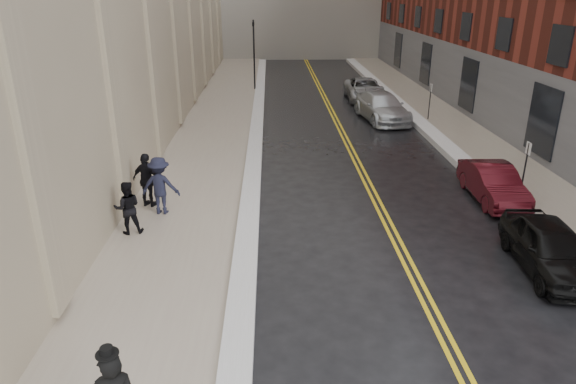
{
  "coord_description": "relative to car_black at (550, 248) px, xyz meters",
  "views": [
    {
      "loc": [
        -1.41,
        -9.49,
        7.43
      ],
      "look_at": [
        -0.91,
        5.05,
        1.6
      ],
      "focal_mm": 32.0,
      "sensor_mm": 36.0,
      "label": 1
    }
  ],
  "objects": [
    {
      "name": "lane_stripe_a",
      "position": [
        -3.92,
        13.12,
        -0.7
      ],
      "size": [
        0.12,
        64.0,
        0.01
      ],
      "primitive_type": "cube",
      "color": "gold",
      "rests_on": "ground"
    },
    {
      "name": "lane_stripe_b",
      "position": [
        -3.68,
        13.12,
        -0.7
      ],
      "size": [
        0.12,
        64.0,
        0.01
      ],
      "primitive_type": "cube",
      "color": "gold",
      "rests_on": "ground"
    },
    {
      "name": "car_black",
      "position": [
        0.0,
        0.0,
        0.0
      ],
      "size": [
        1.94,
        4.24,
        1.41
      ],
      "primitive_type": "imported",
      "rotation": [
        0.0,
        0.0,
        -0.07
      ],
      "color": "black",
      "rests_on": "ground"
    },
    {
      "name": "parking_sign_near",
      "position": [
        1.6,
        5.12,
        0.65
      ],
      "size": [
        0.06,
        0.35,
        2.23
      ],
      "color": "black",
      "rests_on": "ground"
    },
    {
      "name": "ground",
      "position": [
        -6.3,
        -2.88,
        -0.7
      ],
      "size": [
        160.0,
        160.0,
        0.0
      ],
      "primitive_type": "plane",
      "color": "black",
      "rests_on": "ground"
    },
    {
      "name": "car_maroon",
      "position": [
        0.5,
        5.11,
        -0.04
      ],
      "size": [
        1.48,
        4.08,
        1.34
      ],
      "primitive_type": "imported",
      "rotation": [
        0.0,
        0.0,
        -0.02
      ],
      "color": "#430B13",
      "rests_on": "ground"
    },
    {
      "name": "pedestrian_b",
      "position": [
        -11.5,
        4.01,
        0.45
      ],
      "size": [
        1.38,
        0.9,
        2.01
      ],
      "primitive_type": "imported",
      "rotation": [
        0.0,
        0.0,
        3.02
      ],
      "color": "black",
      "rests_on": "sidewalk_left"
    },
    {
      "name": "pedestrian_a",
      "position": [
        -12.23,
        2.49,
        0.31
      ],
      "size": [
        0.97,
        0.84,
        1.72
      ],
      "primitive_type": "imported",
      "rotation": [
        0.0,
        0.0,
        3.4
      ],
      "color": "black",
      "rests_on": "sidewalk_left"
    },
    {
      "name": "traffic_signal",
      "position": [
        -8.9,
        27.12,
        2.38
      ],
      "size": [
        0.18,
        0.15,
        5.2
      ],
      "color": "black",
      "rests_on": "ground"
    },
    {
      "name": "parking_sign_far",
      "position": [
        1.6,
        17.12,
        0.65
      ],
      "size": [
        0.06,
        0.35,
        2.23
      ],
      "color": "black",
      "rests_on": "ground"
    },
    {
      "name": "snow_ridge_right",
      "position": [
        0.85,
        13.12,
        -0.55
      ],
      "size": [
        0.85,
        60.8,
        0.3
      ],
      "primitive_type": "cube",
      "color": "white",
      "rests_on": "ground"
    },
    {
      "name": "snow_ridge_left",
      "position": [
        -8.5,
        13.12,
        -0.57
      ],
      "size": [
        0.7,
        60.8,
        0.26
      ],
      "primitive_type": "cube",
      "color": "white",
      "rests_on": "ground"
    },
    {
      "name": "sidewalk_right",
      "position": [
        2.7,
        13.12,
        -0.63
      ],
      "size": [
        3.0,
        64.0,
        0.15
      ],
      "primitive_type": "cube",
      "color": "gray",
      "rests_on": "ground"
    },
    {
      "name": "sidewalk_left",
      "position": [
        -10.8,
        13.12,
        -0.63
      ],
      "size": [
        4.0,
        64.0,
        0.15
      ],
      "primitive_type": "cube",
      "color": "gray",
      "rests_on": "ground"
    },
    {
      "name": "car_silver_far",
      "position": [
        -1.1,
        23.46,
        0.03
      ],
      "size": [
        2.53,
        5.34,
        1.47
      ],
      "primitive_type": "imported",
      "rotation": [
        0.0,
        0.0,
        -0.02
      ],
      "color": "#A5A7AD",
      "rests_on": "ground"
    },
    {
      "name": "pedestrian_c",
      "position": [
        -12.07,
        4.64,
        0.42
      ],
      "size": [
        1.23,
        0.85,
        1.94
      ],
      "primitive_type": "imported",
      "rotation": [
        0.0,
        0.0,
        2.78
      ],
      "color": "black",
      "rests_on": "sidewalk_left"
    },
    {
      "name": "car_silver_near",
      "position": [
        -1.1,
        17.57,
        0.09
      ],
      "size": [
        2.94,
        5.73,
        1.59
      ],
      "primitive_type": "imported",
      "rotation": [
        0.0,
        0.0,
        0.13
      ],
      "color": "#B5B9BE",
      "rests_on": "ground"
    }
  ]
}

